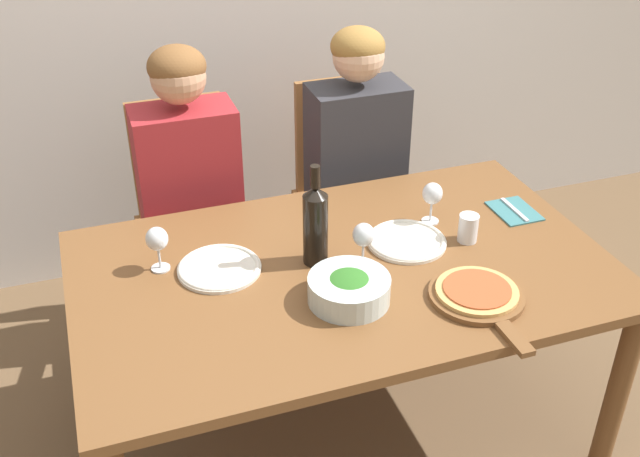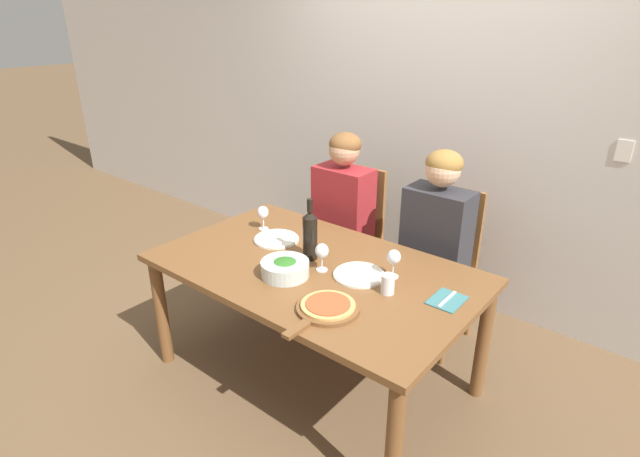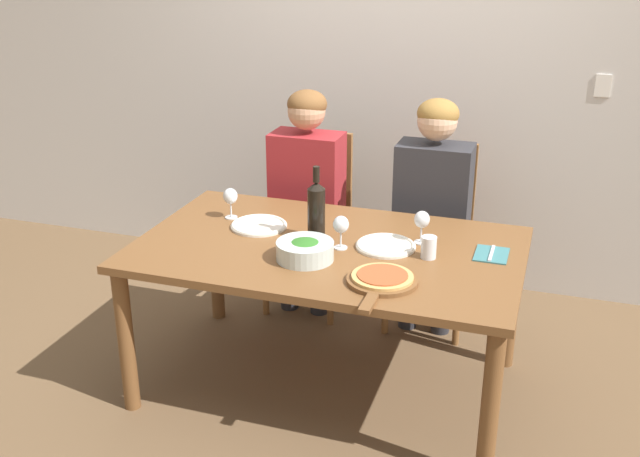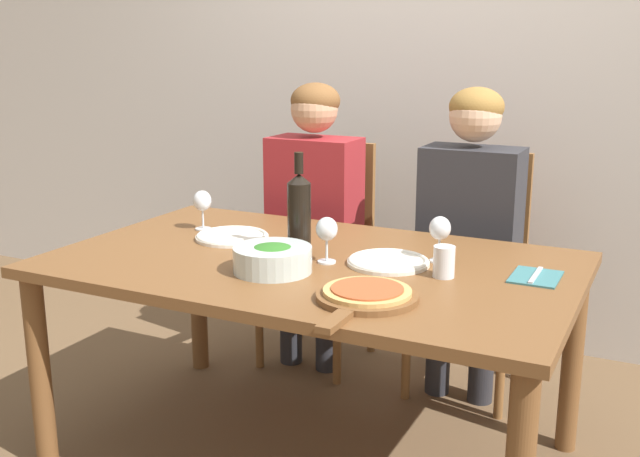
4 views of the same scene
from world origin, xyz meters
TOP-DOWN VIEW (x-y plane):
  - ground_plane at (0.00, 0.00)m, footprint 40.00×40.00m
  - back_wall at (0.00, 1.36)m, footprint 10.00×0.06m
  - dining_table at (0.00, 0.00)m, footprint 1.69×1.02m
  - chair_left at (-0.36, 0.83)m, footprint 0.42×0.42m
  - chair_right at (0.33, 0.83)m, footprint 0.42×0.42m
  - person_woman at (-0.36, 0.72)m, footprint 0.47×0.51m
  - person_man at (0.33, 0.72)m, footprint 0.47×0.51m
  - wine_bottle at (-0.08, 0.06)m, footprint 0.08×0.08m
  - broccoli_bowl at (-0.05, -0.17)m, footprint 0.25×0.25m
  - dinner_plate_left at (-0.38, 0.11)m, footprint 0.26×0.26m
  - dinner_plate_right at (0.25, 0.06)m, footprint 0.26×0.26m
  - pizza_on_board at (0.32, -0.29)m, footprint 0.29×0.43m
  - wine_glass_left at (-0.55, 0.18)m, footprint 0.07×0.07m
  - wine_glass_right at (0.38, 0.16)m, footprint 0.07×0.07m
  - wine_glass_centre at (0.06, -0.01)m, footprint 0.07×0.07m
  - water_tumbler at (0.44, 0.01)m, footprint 0.07×0.07m
  - fork_on_napkin at (0.70, 0.12)m, footprint 0.14×0.18m

SIDE VIEW (x-z plane):
  - ground_plane at x=0.00m, z-range 0.00..0.00m
  - chair_left at x=-0.36m, z-range 0.04..1.02m
  - chair_right at x=0.33m, z-range 0.04..1.02m
  - dining_table at x=0.00m, z-range 0.28..1.00m
  - fork_on_napkin at x=0.70m, z-range 0.72..0.73m
  - dinner_plate_left at x=-0.38m, z-range 0.72..0.74m
  - dinner_plate_right at x=0.25m, z-range 0.72..0.74m
  - pizza_on_board at x=0.32m, z-range 0.72..0.75m
  - person_woman at x=-0.36m, z-range 0.13..1.38m
  - person_man at x=0.33m, z-range 0.13..1.38m
  - broccoli_bowl at x=-0.05m, z-range 0.72..0.81m
  - water_tumbler at x=0.44m, z-range 0.72..0.82m
  - wine_glass_left at x=-0.55m, z-range 0.75..0.90m
  - wine_glass_right at x=0.38m, z-range 0.75..0.90m
  - wine_glass_centre at x=0.06m, z-range 0.75..0.90m
  - wine_bottle at x=-0.08m, z-range 0.69..1.03m
  - back_wall at x=0.00m, z-range 0.00..2.70m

